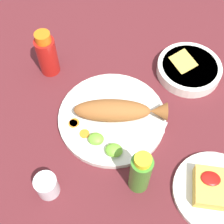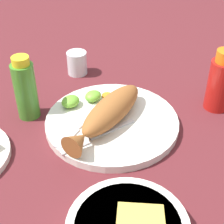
# 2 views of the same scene
# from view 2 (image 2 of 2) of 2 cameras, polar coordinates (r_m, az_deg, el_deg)

# --- Properties ---
(ground_plane) EXTENTS (4.00, 4.00, 0.00)m
(ground_plane) POSITION_cam_2_polar(r_m,az_deg,el_deg) (0.79, 0.00, -2.22)
(ground_plane) COLOR #561E23
(main_plate) EXTENTS (0.30, 0.30, 0.02)m
(main_plate) POSITION_cam_2_polar(r_m,az_deg,el_deg) (0.78, 0.00, -1.71)
(main_plate) COLOR silver
(main_plate) RESTS_ON ground_plane
(fried_fish) EXTENTS (0.26, 0.09, 0.06)m
(fried_fish) POSITION_cam_2_polar(r_m,az_deg,el_deg) (0.75, -0.66, -0.14)
(fried_fish) COLOR #935628
(fried_fish) RESTS_ON main_plate
(fork_near) EXTENTS (0.18, 0.07, 0.00)m
(fork_near) POSITION_cam_2_polar(r_m,az_deg,el_deg) (0.73, -3.24, -4.25)
(fork_near) COLOR silver
(fork_near) RESTS_ON main_plate
(fork_far) EXTENTS (0.19, 0.04, 0.00)m
(fork_far) POSITION_cam_2_polar(r_m,az_deg,el_deg) (0.76, -5.52, -2.46)
(fork_far) COLOR silver
(fork_far) RESTS_ON main_plate
(carrot_slice_near) EXTENTS (0.03, 0.03, 0.00)m
(carrot_slice_near) POSITION_cam_2_polar(r_m,az_deg,el_deg) (0.86, 2.18, 3.05)
(carrot_slice_near) COLOR orange
(carrot_slice_near) RESTS_ON main_plate
(carrot_slice_mid) EXTENTS (0.03, 0.03, 0.00)m
(carrot_slice_mid) POSITION_cam_2_polar(r_m,az_deg,el_deg) (0.86, 2.12, 3.20)
(carrot_slice_mid) COLOR orange
(carrot_slice_mid) RESTS_ON main_plate
(carrot_slice_far) EXTENTS (0.03, 0.03, 0.00)m
(carrot_slice_far) POSITION_cam_2_polar(r_m,az_deg,el_deg) (0.85, -0.81, 2.75)
(carrot_slice_far) COLOR orange
(carrot_slice_far) RESTS_ON main_plate
(lime_wedge_main) EXTENTS (0.04, 0.04, 0.02)m
(lime_wedge_main) POSITION_cam_2_polar(r_m,az_deg,el_deg) (0.83, -3.16, 2.66)
(lime_wedge_main) COLOR #6BB233
(lime_wedge_main) RESTS_ON main_plate
(lime_wedge_side) EXTENTS (0.05, 0.04, 0.03)m
(lime_wedge_side) POSITION_cam_2_polar(r_m,az_deg,el_deg) (0.82, -6.92, 1.77)
(lime_wedge_side) COLOR #6BB233
(lime_wedge_side) RESTS_ON main_plate
(hot_sauce_bottle_red) EXTENTS (0.06, 0.06, 0.15)m
(hot_sauce_bottle_red) POSITION_cam_2_polar(r_m,az_deg,el_deg) (0.85, 17.60, 4.73)
(hot_sauce_bottle_red) COLOR #B21914
(hot_sauce_bottle_red) RESTS_ON ground_plane
(hot_sauce_bottle_green) EXTENTS (0.05, 0.05, 0.15)m
(hot_sauce_bottle_green) POSITION_cam_2_polar(r_m,az_deg,el_deg) (0.80, -14.20, 3.71)
(hot_sauce_bottle_green) COLOR #3D8428
(hot_sauce_bottle_green) RESTS_ON ground_plane
(salt_cup) EXTENTS (0.06, 0.06, 0.06)m
(salt_cup) POSITION_cam_2_polar(r_m,az_deg,el_deg) (0.98, -5.81, 7.90)
(salt_cup) COLOR silver
(salt_cup) RESTS_ON ground_plane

